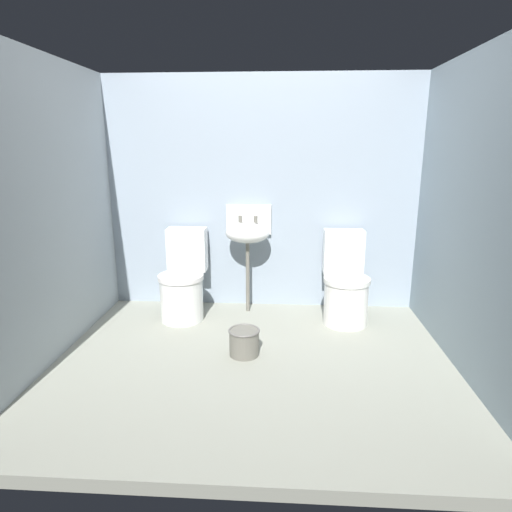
# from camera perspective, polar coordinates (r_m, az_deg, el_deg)

# --- Properties ---
(ground_plane) EXTENTS (3.28, 2.59, 0.08)m
(ground_plane) POSITION_cam_1_polar(r_m,az_deg,el_deg) (3.39, -0.30, -13.40)
(ground_plane) COLOR gray
(wall_back) EXTENTS (3.28, 0.10, 2.15)m
(wall_back) POSITION_cam_1_polar(r_m,az_deg,el_deg) (4.17, 0.75, 7.99)
(wall_back) COLOR #8E9DAC
(wall_back) RESTS_ON ground
(wall_left) EXTENTS (0.10, 2.39, 2.15)m
(wall_left) POSITION_cam_1_polar(r_m,az_deg,el_deg) (3.55, -25.08, 5.52)
(wall_left) COLOR #95A0A6
(wall_left) RESTS_ON ground
(wall_right) EXTENTS (0.10, 2.39, 2.15)m
(wall_right) POSITION_cam_1_polar(r_m,az_deg,el_deg) (3.38, 26.04, 5.02)
(wall_right) COLOR #8EA1AC
(wall_right) RESTS_ON ground
(toilet_left) EXTENTS (0.40, 0.59, 0.78)m
(toilet_left) POSITION_cam_1_polar(r_m,az_deg,el_deg) (4.03, -9.42, -3.40)
(toilet_left) COLOR white
(toilet_left) RESTS_ON ground
(toilet_right) EXTENTS (0.40, 0.59, 0.78)m
(toilet_right) POSITION_cam_1_polar(r_m,az_deg,el_deg) (3.97, 11.50, -3.77)
(toilet_right) COLOR white
(toilet_right) RESTS_ON ground
(sink) EXTENTS (0.42, 0.35, 0.99)m
(sink) POSITION_cam_1_polar(r_m,az_deg,el_deg) (4.01, -1.08, 3.13)
(sink) COLOR #69675D
(sink) RESTS_ON ground
(bucket) EXTENTS (0.24, 0.24, 0.20)m
(bucket) POSITION_cam_1_polar(r_m,az_deg,el_deg) (3.34, -1.55, -11.06)
(bucket) COLOR #69675D
(bucket) RESTS_ON ground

